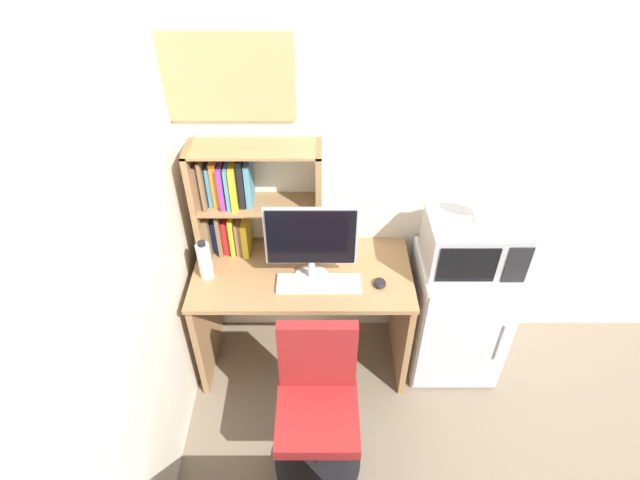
# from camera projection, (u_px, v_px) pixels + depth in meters

# --- Properties ---
(wall_back) EXTENTS (6.40, 0.04, 2.60)m
(wall_back) POSITION_uv_depth(u_px,v_px,m) (546.00, 159.00, 2.71)
(wall_back) COLOR silver
(wall_back) RESTS_ON ground_plane
(wall_left) EXTENTS (0.04, 4.40, 2.60)m
(wall_left) POSITION_uv_depth(u_px,v_px,m) (52.00, 437.00, 1.45)
(wall_left) COLOR silver
(wall_left) RESTS_ON ground_plane
(desk) EXTENTS (1.23, 0.61, 0.77)m
(desk) POSITION_uv_depth(u_px,v_px,m) (303.00, 301.00, 2.94)
(desk) COLOR #997047
(desk) RESTS_ON ground_plane
(hutch_bookshelf) EXTENTS (0.70, 0.24, 0.68)m
(hutch_bookshelf) POSITION_uv_depth(u_px,v_px,m) (239.00, 201.00, 2.73)
(hutch_bookshelf) COLOR #997047
(hutch_bookshelf) RESTS_ON desk
(monitor) EXTENTS (0.48, 0.20, 0.48)m
(monitor) POSITION_uv_depth(u_px,v_px,m) (311.00, 241.00, 2.58)
(monitor) COLOR #B7B7BC
(monitor) RESTS_ON desk
(keyboard) EXTENTS (0.45, 0.14, 0.02)m
(keyboard) POSITION_uv_depth(u_px,v_px,m) (319.00, 284.00, 2.70)
(keyboard) COLOR silver
(keyboard) RESTS_ON desk
(computer_mouse) EXTENTS (0.07, 0.08, 0.03)m
(computer_mouse) POSITION_uv_depth(u_px,v_px,m) (380.00, 283.00, 2.69)
(computer_mouse) COLOR black
(computer_mouse) RESTS_ON desk
(water_bottle) EXTENTS (0.08, 0.08, 0.24)m
(water_bottle) POSITION_uv_depth(u_px,v_px,m) (205.00, 260.00, 2.69)
(water_bottle) COLOR silver
(water_bottle) RESTS_ON desk
(mini_fridge) EXTENTS (0.53, 0.51, 0.82)m
(mini_fridge) POSITION_uv_depth(u_px,v_px,m) (456.00, 314.00, 3.02)
(mini_fridge) COLOR silver
(mini_fridge) RESTS_ON ground_plane
(microwave) EXTENTS (0.51, 0.36, 0.29)m
(microwave) POSITION_uv_depth(u_px,v_px,m) (473.00, 244.00, 2.68)
(microwave) COLOR #ADADB2
(microwave) RESTS_ON mini_fridge
(desk_fan) EXTENTS (0.14, 0.11, 0.24)m
(desk_fan) POSITION_uv_depth(u_px,v_px,m) (490.00, 202.00, 2.50)
(desk_fan) COLOR silver
(desk_fan) RESTS_ON microwave
(desk_chair) EXTENTS (0.47, 0.47, 0.92)m
(desk_chair) POSITION_uv_depth(u_px,v_px,m) (317.00, 411.00, 2.51)
(desk_chair) COLOR black
(desk_chair) RESTS_ON ground_plane
(wall_corkboard) EXTENTS (0.72, 0.02, 0.44)m
(wall_corkboard) POSITION_uv_depth(u_px,v_px,m) (220.00, 78.00, 2.40)
(wall_corkboard) COLOR tan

